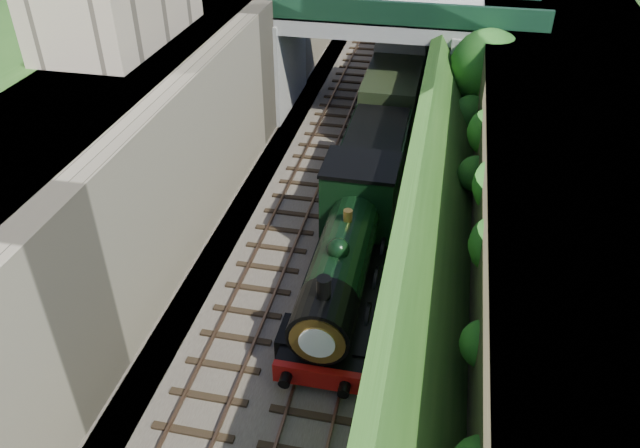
% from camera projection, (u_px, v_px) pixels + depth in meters
% --- Properties ---
extents(trackbed, '(10.00, 90.00, 0.20)m').
position_uv_depth(trackbed, '(363.00, 143.00, 33.30)').
color(trackbed, '#473F38').
rests_on(trackbed, ground).
extents(retaining_wall, '(1.00, 90.00, 7.00)m').
position_uv_depth(retaining_wall, '(261.00, 74.00, 32.32)').
color(retaining_wall, '#756B56').
rests_on(retaining_wall, ground).
extents(street_plateau_left, '(6.00, 90.00, 7.00)m').
position_uv_depth(street_plateau_left, '(197.00, 69.00, 32.92)').
color(street_plateau_left, '#262628').
rests_on(street_plateau_left, ground).
extents(street_plateau_right, '(8.00, 90.00, 6.25)m').
position_uv_depth(street_plateau_right, '(561.00, 106.00, 29.95)').
color(street_plateau_right, '#262628').
rests_on(street_plateau_right, ground).
extents(embankment_slope, '(4.71, 90.00, 6.59)m').
position_uv_depth(embankment_slope, '(466.00, 122.00, 28.96)').
color(embankment_slope, '#1E4714').
rests_on(embankment_slope, ground).
extents(track_left, '(2.50, 90.00, 0.20)m').
position_uv_depth(track_left, '(326.00, 137.00, 33.56)').
color(track_left, black).
rests_on(track_left, trackbed).
extents(track_right, '(2.50, 90.00, 0.20)m').
position_uv_depth(track_right, '(386.00, 143.00, 33.01)').
color(track_right, black).
rests_on(track_right, trackbed).
extents(road_bridge, '(16.00, 6.40, 7.25)m').
position_uv_depth(road_bridge, '(394.00, 47.00, 34.11)').
color(road_bridge, gray).
rests_on(road_bridge, ground).
extents(tree, '(3.60, 3.80, 6.60)m').
position_uv_depth(tree, '(489.00, 69.00, 29.74)').
color(tree, black).
rests_on(tree, ground).
extents(locomotive, '(3.10, 10.23, 3.83)m').
position_uv_depth(locomotive, '(346.00, 255.00, 22.25)').
color(locomotive, black).
rests_on(locomotive, trackbed).
extents(tender, '(2.70, 6.00, 3.05)m').
position_uv_depth(tender, '(374.00, 164.00, 28.34)').
color(tender, black).
rests_on(tender, trackbed).
extents(coach_front, '(2.90, 18.00, 3.70)m').
position_uv_depth(coach_front, '(403.00, 60.00, 38.24)').
color(coach_front, black).
rests_on(coach_front, trackbed).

